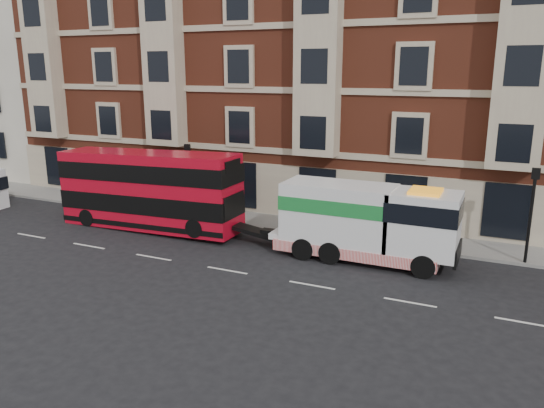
{
  "coord_description": "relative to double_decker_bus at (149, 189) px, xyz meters",
  "views": [
    {
      "loc": [
        10.99,
        -19.2,
        8.68
      ],
      "look_at": [
        0.35,
        4.0,
        2.15
      ],
      "focal_mm": 35.0,
      "sensor_mm": 36.0,
      "label": 1
    }
  ],
  "objects": [
    {
      "name": "ground",
      "position": [
        7.0,
        -3.79,
        -2.28
      ],
      "size": [
        120.0,
        120.0,
        0.0
      ],
      "primitive_type": "plane",
      "color": "black",
      "rests_on": "ground"
    },
    {
      "name": "pedestrian",
      "position": [
        -8.05,
        2.47,
        -1.26
      ],
      "size": [
        0.63,
        0.42,
        1.73
      ],
      "primitive_type": "imported",
      "rotation": [
        0.0,
        0.0,
        0.01
      ],
      "color": "black",
      "rests_on": "sidewalk"
    },
    {
      "name": "lamp_post_west",
      "position": [
        1.0,
        2.41,
        0.4
      ],
      "size": [
        0.35,
        0.15,
        4.35
      ],
      "color": "black",
      "rests_on": "sidewalk"
    },
    {
      "name": "double_decker_bus",
      "position": [
        0.0,
        0.0,
        0.0
      ],
      "size": [
        10.62,
        2.44,
        4.3
      ],
      "color": "red",
      "rests_on": "ground"
    },
    {
      "name": "lamp_post_east",
      "position": [
        19.0,
        2.41,
        0.4
      ],
      "size": [
        0.35,
        0.15,
        4.35
      ],
      "color": "black",
      "rests_on": "sidewalk"
    },
    {
      "name": "cream_block",
      "position": [
        -23.0,
        10.21,
        6.07
      ],
      "size": [
        16.0,
        10.0,
        16.8
      ],
      "color": "beige",
      "rests_on": "ground"
    },
    {
      "name": "victorian_terrace",
      "position": [
        7.5,
        11.21,
        7.79
      ],
      "size": [
        45.0,
        12.0,
        20.4
      ],
      "color": "brown",
      "rests_on": "ground"
    },
    {
      "name": "sidewalk",
      "position": [
        7.0,
        3.71,
        -2.2
      ],
      "size": [
        90.0,
        3.0,
        0.15
      ],
      "primitive_type": "cube",
      "color": "slate",
      "rests_on": "ground"
    },
    {
      "name": "tow_truck",
      "position": [
        12.06,
        -0.0,
        -0.4
      ],
      "size": [
        8.5,
        2.51,
        3.54
      ],
      "color": "white",
      "rests_on": "ground"
    }
  ]
}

